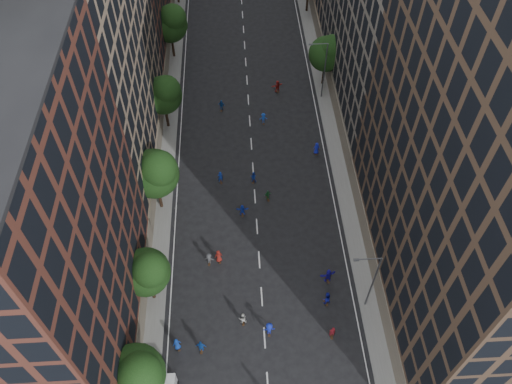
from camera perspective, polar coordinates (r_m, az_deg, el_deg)
ground at (r=69.56m, az=-0.70°, el=7.86°), size 240.00×240.00×0.00m
sidewalk_left at (r=75.83m, az=-10.25°, el=11.29°), size 4.00×105.00×0.15m
sidewalk_right at (r=76.44m, az=8.25°, el=11.97°), size 4.00×105.00×0.15m
bldg_left_a at (r=42.60m, az=-25.48°, el=-5.59°), size 14.00×22.00×30.00m
bldg_left_b at (r=57.65m, az=-20.62°, el=15.74°), size 14.00×26.00×34.00m
bldg_right_a at (r=44.38m, az=26.09°, el=3.15°), size 14.00×30.00×36.00m
tree_left_0 at (r=44.80m, az=-13.53°, el=-19.66°), size 5.20×5.20×8.83m
tree_left_1 at (r=49.38m, az=-12.34°, el=-8.86°), size 4.80×4.80×8.21m
tree_left_2 at (r=55.78m, az=-11.43°, el=2.21°), size 5.60×5.60×9.45m
tree_left_3 at (r=66.23m, az=-10.49°, el=10.99°), size 5.00×5.00×8.58m
tree_left_4 at (r=79.03m, az=-9.75°, el=18.55°), size 5.40×5.40×9.08m
tree_right_a at (r=73.32m, az=8.22°, el=15.53°), size 5.00×5.00×8.39m
streetlamp_near at (r=49.50m, az=13.07°, el=-9.75°), size 2.64×0.22×9.06m
streetlamp_far at (r=71.13m, az=7.69°, el=13.90°), size 2.64×0.22×9.06m
skater_0 at (r=50.73m, az=-9.02°, el=-16.80°), size 0.98×0.84×1.69m
skater_2 at (r=52.58m, az=8.05°, el=-11.95°), size 1.10×0.97×1.88m
skater_3 at (r=50.71m, az=1.51°, el=-15.39°), size 1.19×0.72×1.80m
skater_4 at (r=50.29m, az=-6.29°, el=-17.14°), size 1.10×0.58×1.80m
skater_5 at (r=53.87m, az=8.25°, el=-9.45°), size 1.86×1.00×1.91m
skater_6 at (r=54.81m, az=-4.29°, el=-7.34°), size 0.98×0.79×1.76m
skater_7 at (r=51.19m, az=8.70°, el=-15.53°), size 0.63×0.42×1.69m
skater_8 at (r=51.27m, az=-1.54°, el=-14.25°), size 0.88×0.73×1.64m
skater_9 at (r=54.84m, az=-5.38°, el=-7.63°), size 1.08×0.73×1.54m
skater_10 at (r=59.82m, az=1.36°, el=-0.37°), size 0.95×0.60×1.51m
skater_11 at (r=58.36m, az=-1.57°, el=-2.10°), size 1.49×0.49×1.60m
skater_12 at (r=65.33m, az=6.93°, el=4.96°), size 0.85×0.55×1.73m
skater_13 at (r=61.66m, az=-4.11°, el=1.71°), size 0.72×0.58×1.73m
skater_14 at (r=61.60m, az=-0.30°, el=1.71°), size 0.92×0.80×1.59m
skater_15 at (r=69.08m, az=0.85°, el=8.40°), size 1.08×0.66×1.63m
skater_16 at (r=71.21m, az=-3.95°, el=9.83°), size 1.04×0.65×1.66m
skater_17 at (r=74.18m, az=2.46°, el=11.95°), size 1.79×1.14×1.84m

